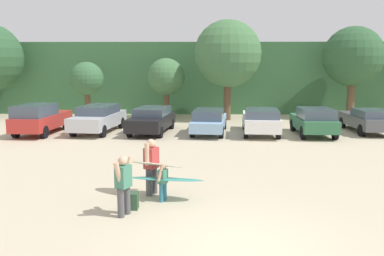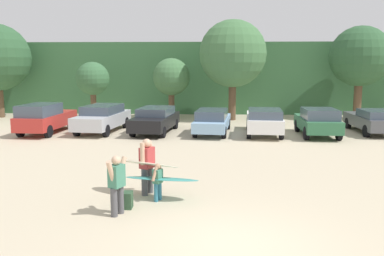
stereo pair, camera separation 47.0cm
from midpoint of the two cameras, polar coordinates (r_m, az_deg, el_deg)
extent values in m
plane|color=#C1B293|center=(9.21, 5.39, -15.90)|extent=(120.00, 120.00, 0.00)
cube|color=#38663D|center=(37.43, 2.03, 7.21)|extent=(108.00, 12.00, 5.49)
cylinder|color=brown|center=(29.94, -14.70, 3.00)|extent=(0.40, 0.40, 1.84)
sphere|color=#38663D|center=(29.81, -14.84, 6.65)|extent=(2.33, 2.33, 2.33)
cylinder|color=brown|center=(29.44, -4.04, 3.15)|extent=(0.42, 0.42, 1.82)
sphere|color=#427042|center=(29.30, -4.08, 7.10)|extent=(2.63, 2.63, 2.63)
cylinder|color=brown|center=(28.50, 4.43, 3.73)|extent=(0.51, 0.51, 2.59)
sphere|color=#427042|center=(28.39, 4.51, 10.26)|extent=(4.57, 4.57, 4.57)
cylinder|color=brown|center=(30.95, 20.76, 3.61)|extent=(0.54, 0.54, 2.62)
sphere|color=#2D5633|center=(30.85, 21.07, 9.28)|extent=(4.12, 4.12, 4.12)
cube|color=#B72D28|center=(24.43, -20.61, 0.93)|extent=(2.04, 4.60, 0.74)
cube|color=#3F4C5B|center=(23.63, -21.54, 2.29)|extent=(1.76, 2.60, 0.62)
cylinder|color=black|center=(26.14, -20.71, 0.59)|extent=(0.27, 0.68, 0.67)
cylinder|color=black|center=(25.50, -17.55, 0.56)|extent=(0.27, 0.68, 0.67)
cylinder|color=black|center=(23.53, -23.81, -0.46)|extent=(0.27, 0.68, 0.67)
cylinder|color=black|center=(22.83, -20.38, -0.53)|extent=(0.27, 0.68, 0.67)
cube|color=silver|center=(23.94, -13.42, 1.06)|extent=(2.42, 4.95, 0.72)
cube|color=#3F4C5B|center=(23.94, -13.39, 2.51)|extent=(2.01, 2.85, 0.48)
cylinder|color=black|center=(25.74, -13.83, 0.78)|extent=(0.30, 0.68, 0.66)
cylinder|color=black|center=(25.16, -10.33, 0.71)|extent=(0.30, 0.68, 0.66)
cylinder|color=black|center=(22.89, -16.75, -0.33)|extent=(0.30, 0.68, 0.66)
cylinder|color=black|center=(22.24, -12.87, -0.44)|extent=(0.30, 0.68, 0.66)
cube|color=black|center=(23.24, -6.18, 0.90)|extent=(2.44, 4.87, 0.68)
cube|color=#3F4C5B|center=(23.33, -6.10, 2.32)|extent=(2.00, 2.68, 0.43)
cylinder|color=black|center=(24.97, -7.12, 0.66)|extent=(0.30, 0.63, 0.60)
cylinder|color=black|center=(24.58, -3.40, 0.58)|extent=(0.30, 0.63, 0.60)
cylinder|color=black|center=(22.06, -9.26, -0.49)|extent=(0.30, 0.63, 0.60)
cylinder|color=black|center=(21.61, -5.07, -0.60)|extent=(0.30, 0.63, 0.60)
cube|color=#84ADD1|center=(23.03, 1.84, 0.74)|extent=(2.21, 4.85, 0.55)
cube|color=#3F4C5B|center=(22.53, 1.74, 1.92)|extent=(1.83, 2.65, 0.51)
cylinder|color=black|center=(24.67, 0.40, 0.64)|extent=(0.29, 0.64, 0.62)
cylinder|color=black|center=(24.54, 3.96, 0.58)|extent=(0.29, 0.64, 0.62)
cylinder|color=black|center=(21.64, -0.58, -0.53)|extent=(0.29, 0.64, 0.62)
cylinder|color=black|center=(21.48, 3.47, -0.61)|extent=(0.29, 0.64, 0.62)
cube|color=white|center=(23.07, 8.90, 0.92)|extent=(2.24, 4.87, 0.69)
cube|color=#3F4C5B|center=(22.15, 9.05, 2.05)|extent=(1.90, 2.59, 0.43)
cylinder|color=black|center=(24.63, 6.76, 0.66)|extent=(0.28, 0.72, 0.70)
cylinder|color=black|center=(24.72, 10.62, 0.60)|extent=(0.28, 0.72, 0.70)
cylinder|color=black|center=(21.55, 6.89, -0.52)|extent=(0.28, 0.72, 0.70)
cylinder|color=black|center=(21.65, 11.30, -0.59)|extent=(0.28, 0.72, 0.70)
cube|color=#2D6642|center=(23.21, 15.92, 0.66)|extent=(1.93, 4.04, 0.63)
cube|color=#3F4C5B|center=(22.64, 16.27, 1.95)|extent=(1.73, 2.16, 0.54)
cylinder|color=black|center=(24.36, 13.32, 0.39)|extent=(0.24, 0.70, 0.70)
cylinder|color=black|center=(24.71, 17.04, 0.36)|extent=(0.24, 0.70, 0.70)
cylinder|color=black|center=(21.81, 14.58, -0.64)|extent=(0.24, 0.70, 0.70)
cylinder|color=black|center=(22.20, 18.70, -0.66)|extent=(0.24, 0.70, 0.70)
cube|color=#4C4F54|center=(25.31, 22.47, 0.95)|extent=(1.74, 4.50, 0.64)
cube|color=#3F4C5B|center=(24.50, 23.23, 1.89)|extent=(1.59, 2.15, 0.41)
cylinder|color=black|center=(26.47, 19.70, 0.72)|extent=(0.22, 0.66, 0.66)
cylinder|color=black|center=(27.00, 22.83, 0.70)|extent=(0.22, 0.66, 0.66)
cylinder|color=black|center=(23.70, 21.97, -0.30)|extent=(0.22, 0.66, 0.66)
cylinder|color=#4C4C51|center=(12.27, -7.08, -7.52)|extent=(0.19, 0.19, 0.81)
cylinder|color=#4C4C51|center=(12.50, -6.36, -7.19)|extent=(0.19, 0.19, 0.81)
cube|color=#B23838|center=(12.21, -6.78, -4.15)|extent=(0.45, 0.50, 0.62)
sphere|color=#D8AD8C|center=(12.12, -6.82, -2.13)|extent=(0.26, 0.26, 0.26)
cylinder|color=#D8AD8C|center=(11.99, -7.38, -3.61)|extent=(0.19, 0.19, 0.65)
cylinder|color=#D8AD8C|center=(12.36, -6.23, -3.21)|extent=(0.26, 0.36, 0.66)
cylinder|color=teal|center=(11.75, -5.44, -8.97)|extent=(0.12, 0.12, 0.52)
cylinder|color=teal|center=(11.90, -4.97, -8.73)|extent=(0.12, 0.12, 0.52)
cube|color=#3F7F66|center=(11.69, -5.23, -6.70)|extent=(0.29, 0.33, 0.40)
sphere|color=tan|center=(11.62, -5.25, -5.36)|extent=(0.17, 0.17, 0.17)
cylinder|color=tan|center=(11.54, -5.62, -6.38)|extent=(0.20, 0.30, 0.41)
cylinder|color=tan|center=(11.78, -4.87, -6.04)|extent=(0.17, 0.23, 0.43)
cylinder|color=#4C4C51|center=(10.74, -11.11, -10.19)|extent=(0.18, 0.18, 0.75)
cylinder|color=#4C4C51|center=(10.95, -10.26, -9.80)|extent=(0.18, 0.18, 0.75)
cube|color=#3F7F66|center=(10.65, -10.78, -6.63)|extent=(0.42, 0.47, 0.57)
sphere|color=#D8AD8C|center=(10.55, -10.85, -4.50)|extent=(0.24, 0.24, 0.24)
cylinder|color=#D8AD8C|center=(10.45, -11.50, -6.10)|extent=(0.25, 0.35, 0.61)
cylinder|color=#D8AD8C|center=(10.77, -10.14, -5.60)|extent=(0.28, 0.41, 0.60)
ellipsoid|color=beige|center=(12.16, -7.21, -4.91)|extent=(2.37, 1.50, 0.26)
ellipsoid|color=teal|center=(11.82, -4.70, -7.08)|extent=(2.22, 0.90, 0.16)
cube|color=#2D4C33|center=(11.33, -9.30, -9.93)|extent=(0.24, 0.34, 0.45)
camera|label=1|loc=(0.23, -90.81, -0.13)|focal=38.41mm
camera|label=2|loc=(0.23, 89.19, 0.13)|focal=38.41mm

